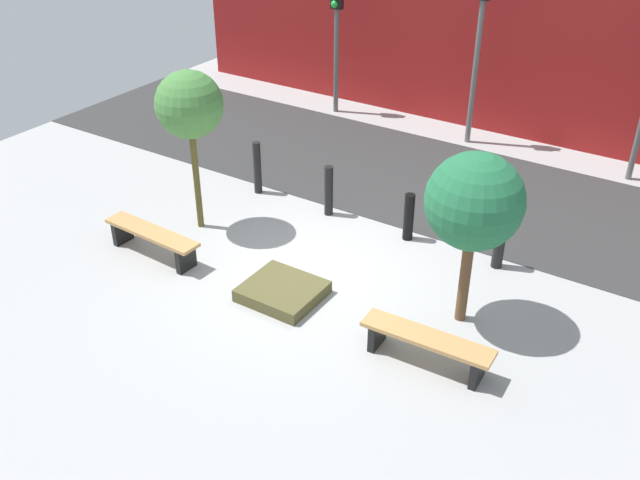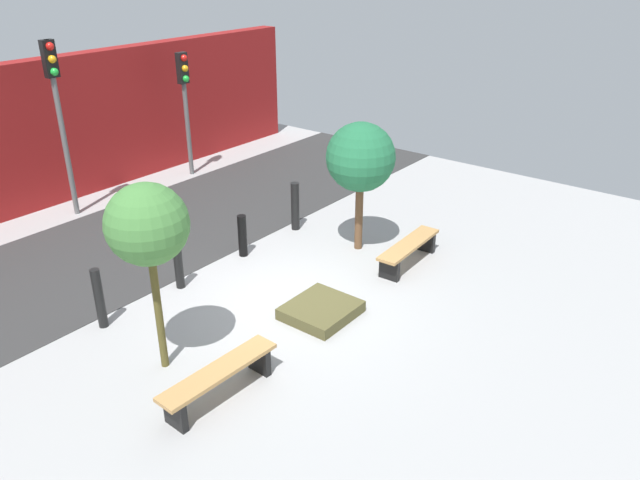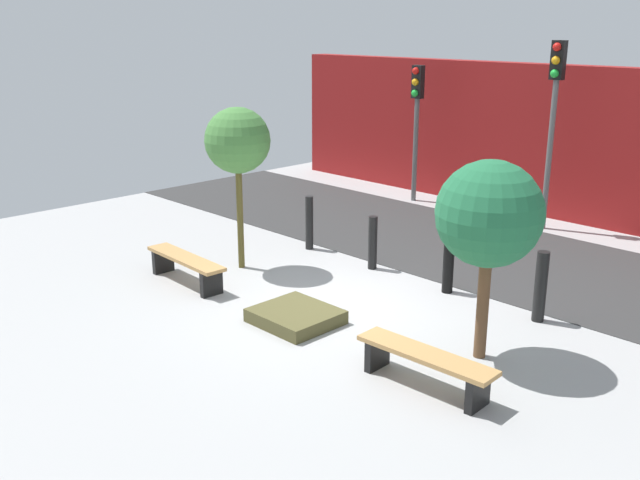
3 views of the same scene
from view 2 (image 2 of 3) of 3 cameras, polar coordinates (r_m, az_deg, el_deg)
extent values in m
plane|color=#A0A0A0|center=(11.11, -2.96, -5.62)|extent=(18.00, 18.00, 0.00)
cube|color=#313131|center=(13.90, -16.15, 0.08)|extent=(18.00, 4.07, 0.01)
cube|color=maroon|center=(16.14, -24.35, 8.74)|extent=(16.20, 0.50, 3.39)
cube|color=black|center=(8.61, -13.07, -15.22)|extent=(0.12, 0.39, 0.42)
cube|color=black|center=(9.35, -5.57, -10.83)|extent=(0.12, 0.39, 0.42)
cube|color=#B2844C|center=(8.81, -9.24, -11.74)|extent=(1.90, 0.46, 0.06)
cube|color=black|center=(11.78, 6.36, -2.69)|extent=(0.12, 0.40, 0.40)
cube|color=black|center=(12.96, 9.62, -0.16)|extent=(0.12, 0.40, 0.40)
cube|color=#B2844C|center=(12.26, 8.13, -0.40)|extent=(1.85, 0.47, 0.06)
cube|color=brown|center=(10.65, 0.09, -6.43)|extent=(1.16, 1.05, 0.20)
cylinder|color=brown|center=(9.29, -14.59, -6.04)|extent=(0.11, 0.11, 2.00)
sphere|color=#46803C|center=(8.69, -15.53, 1.40)|extent=(1.15, 1.15, 1.15)
cylinder|color=brown|center=(12.68, 3.59, 2.52)|extent=(0.16, 0.16, 1.59)
sphere|color=#226941|center=(12.27, 3.74, 7.57)|extent=(1.37, 1.37, 1.37)
cylinder|color=black|center=(10.76, -19.54, -5.06)|extent=(0.15, 0.15, 1.06)
cylinder|color=black|center=(11.59, -12.82, -2.11)|extent=(0.16, 0.16, 0.97)
cylinder|color=black|center=(12.58, -7.10, 0.39)|extent=(0.18, 0.18, 0.87)
cylinder|color=black|center=(13.65, -2.28, 3.10)|extent=(0.18, 0.18, 1.08)
cylinder|color=#606060|center=(15.14, -22.47, 9.15)|extent=(0.12, 0.12, 3.93)
cube|color=black|center=(14.82, -23.50, 14.96)|extent=(0.28, 0.16, 0.78)
sphere|color=red|center=(14.70, -23.47, 15.93)|extent=(0.17, 0.17, 0.17)
sphere|color=orange|center=(14.73, -23.29, 14.94)|extent=(0.17, 0.17, 0.17)
sphere|color=green|center=(14.77, -23.11, 13.96)|extent=(0.17, 0.17, 0.17)
cylinder|color=#5B5B5B|center=(17.18, -12.09, 11.07)|extent=(0.12, 0.12, 3.24)
cube|color=black|center=(16.93, -12.48, 15.11)|extent=(0.28, 0.16, 0.78)
sphere|color=red|center=(16.80, -12.32, 15.95)|extent=(0.17, 0.17, 0.17)
sphere|color=orange|center=(16.85, -12.24, 15.08)|extent=(0.17, 0.17, 0.17)
sphere|color=green|center=(16.89, -12.16, 14.22)|extent=(0.17, 0.17, 0.17)
camera|label=1|loc=(12.70, 49.83, 20.68)|focal=40.00mm
camera|label=3|loc=(14.47, 43.13, 13.10)|focal=40.00mm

